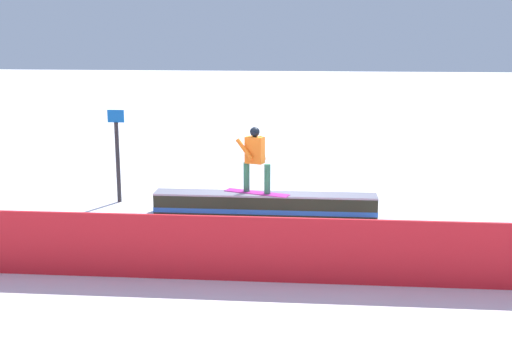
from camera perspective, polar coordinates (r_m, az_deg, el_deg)
ground_plane at (r=14.45m, az=0.79°, el=-3.97°), size 120.00×120.00×0.00m
grind_box at (r=14.39m, az=0.79°, el=-3.11°), size 5.06×0.67×0.49m
snowboarder at (r=14.17m, az=-0.07°, el=1.18°), size 1.53×0.75×1.51m
safety_fence at (r=10.48m, az=-1.32°, el=-7.07°), size 13.79×0.37×1.11m
trail_marker at (r=15.62m, az=-12.37°, el=1.50°), size 0.40×0.10×2.26m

